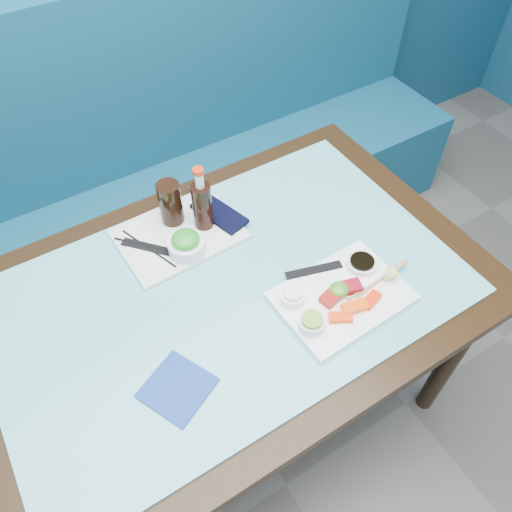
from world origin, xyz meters
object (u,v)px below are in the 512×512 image
blue_napkin (177,388)px  serving_tray (179,234)px  booth_bench (132,204)px  sashimi_plate (342,297)px  dining_table (229,308)px  cola_bottle_body (203,208)px  seaweed_bowl (186,246)px  cola_glass (170,203)px

blue_napkin → serving_tray: bearing=63.3°
booth_bench → sashimi_plate: 1.12m
dining_table → cola_bottle_body: bearing=77.0°
sashimi_plate → seaweed_bowl: size_ratio=3.22×
cola_glass → sashimi_plate: bearing=-62.2°
cola_glass → cola_bottle_body: 0.10m
dining_table → seaweed_bowl: bearing=102.0°
sashimi_plate → cola_bottle_body: cola_bottle_body is taller
booth_bench → blue_napkin: booth_bench is taller
cola_glass → serving_tray: bearing=-100.3°
cola_bottle_body → blue_napkin: bearing=-125.2°
booth_bench → serving_tray: (-0.03, -0.60, 0.39)m
booth_bench → cola_bottle_body: 0.77m
sashimi_plate → cola_glass: bearing=115.5°
serving_tray → cola_bottle_body: bearing=-9.5°
sashimi_plate → blue_napkin: sashimi_plate is taller
dining_table → sashimi_plate: size_ratio=4.19×
cola_glass → booth_bench: bearing=88.3°
booth_bench → cola_bottle_body: (0.05, -0.61, 0.46)m
cola_bottle_body → blue_napkin: size_ratio=1.15×
sashimi_plate → cola_bottle_body: bearing=111.6°
booth_bench → blue_napkin: (-0.24, -1.02, 0.39)m
booth_bench → cola_glass: booth_bench is taller
sashimi_plate → blue_napkin: bearing=177.6°
serving_tray → cola_glass: bearing=77.5°
booth_bench → cola_glass: size_ratio=21.80×
booth_bench → cola_bottle_body: bearing=-84.9°
dining_table → blue_napkin: bearing=-142.6°
dining_table → sashimi_plate: 0.32m
blue_napkin → booth_bench: bearing=76.8°
booth_bench → sashimi_plate: bearing=-76.9°
dining_table → cola_bottle_body: 0.29m
dining_table → cola_bottle_body: size_ratio=8.62×
sashimi_plate → cola_glass: cola_glass is taller
sashimi_plate → blue_napkin: 0.48m
sashimi_plate → serving_tray: 0.50m
seaweed_bowl → blue_napkin: 0.41m
dining_table → serving_tray: bearing=96.0°
cola_bottle_body → sashimi_plate: bearing=-66.2°
dining_table → blue_napkin: blue_napkin is taller
cola_glass → blue_napkin: 0.54m
seaweed_bowl → cola_bottle_body: 0.12m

